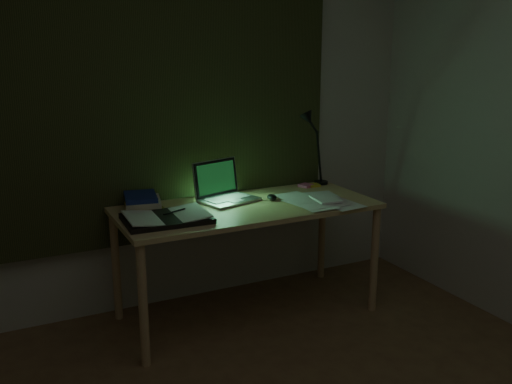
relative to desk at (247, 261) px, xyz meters
The scene contains 11 objects.
wall_back 1.06m from the desk, 131.82° to the left, with size 3.50×0.00×2.50m, color beige.
curtain 1.22m from the desk, 134.68° to the left, with size 2.20×0.06×2.00m, color #2D341A.
desk is the anchor object (origin of this frame).
laptop 0.50m from the desk, 113.75° to the left, with size 0.34×0.38×0.24m, color #B0B0B5, non-canonical shape.
open_textbook 0.65m from the desk, behind, with size 0.46×0.33×0.04m, color silver, non-canonical shape.
book_stack 0.74m from the desk, 160.96° to the left, with size 0.20×0.24×0.10m, color silver, non-canonical shape.
loose_papers 0.57m from the desk, 15.75° to the right, with size 0.32×0.34×0.02m, color white, non-canonical shape.
mouse 0.42m from the desk, 13.18° to the left, with size 0.06×0.09×0.03m, color black.
sticky_yellow 0.75m from the desk, 20.69° to the left, with size 0.07×0.07×0.02m, color gold.
sticky_pink 0.71m from the desk, 23.80° to the left, with size 0.08×0.08×0.02m, color pink.
desk_lamp 0.97m from the desk, 21.25° to the left, with size 0.34×0.26×0.51m, color black, non-canonical shape.
Camera 1 is at (-1.04, -1.39, 1.63)m, focal length 40.00 mm.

